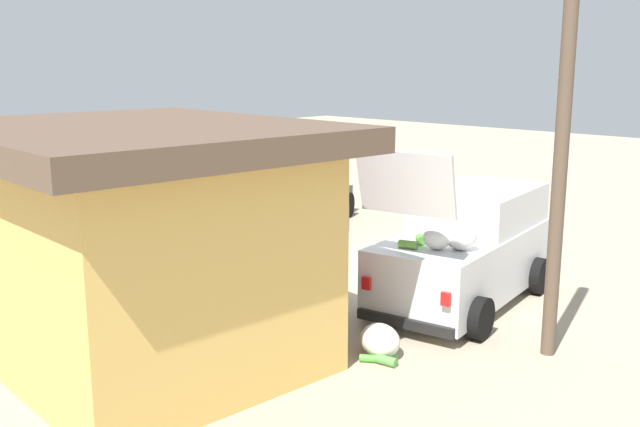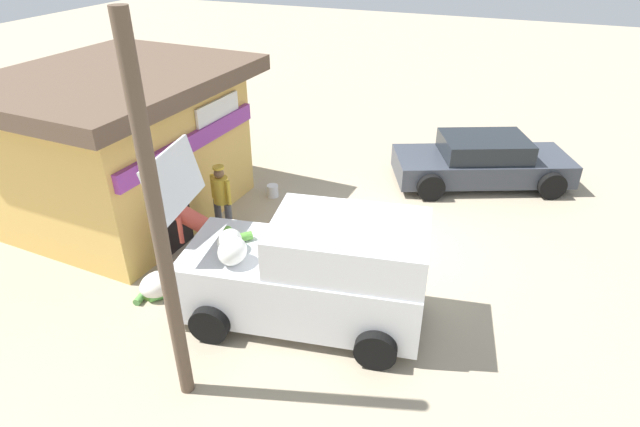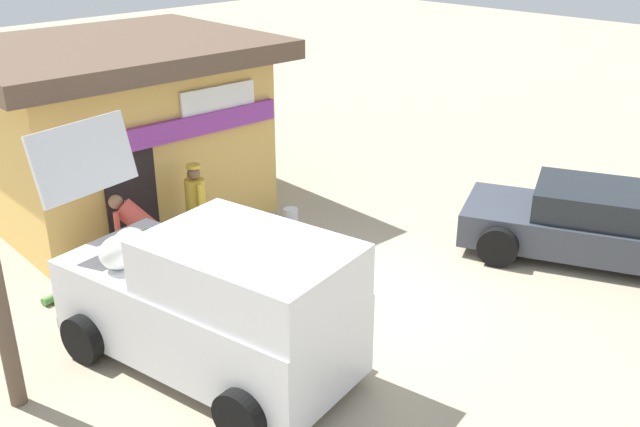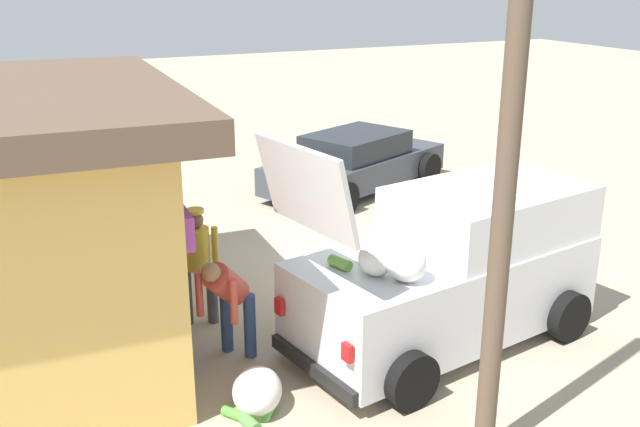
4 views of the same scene
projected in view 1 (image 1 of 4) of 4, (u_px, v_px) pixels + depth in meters
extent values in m
plane|color=tan|center=(357.00, 270.00, 14.67)|extent=(60.00, 60.00, 0.00)
cube|color=#E0B259|center=(140.00, 256.00, 10.04)|extent=(4.69, 3.87, 2.98)
cube|color=purple|center=(248.00, 197.00, 11.17)|extent=(4.29, 0.33, 0.36)
cube|color=black|center=(281.00, 276.00, 10.79)|extent=(0.90, 0.10, 2.00)
cube|color=white|center=(210.00, 171.00, 11.81)|extent=(1.50, 0.13, 0.60)
cube|color=brown|center=(134.00, 136.00, 9.70)|extent=(5.55, 4.73, 0.34)
cube|color=silver|center=(461.00, 264.00, 12.47)|extent=(2.36, 4.20, 1.08)
cube|color=silver|center=(480.00, 207.00, 12.89)|extent=(2.04, 2.70, 0.68)
cube|color=black|center=(505.00, 198.00, 13.84)|extent=(1.45, 0.33, 0.52)
cube|color=silver|center=(405.00, 183.00, 10.43)|extent=(1.57, 0.55, 0.96)
ellipsoid|color=silver|center=(437.00, 237.00, 11.28)|extent=(0.46, 0.38, 0.38)
ellipsoid|color=silver|center=(461.00, 236.00, 11.23)|extent=(0.53, 0.44, 0.44)
cylinder|color=#579D39|center=(421.00, 239.00, 11.62)|extent=(0.26, 0.26, 0.15)
cylinder|color=#68A93F|center=(408.00, 244.00, 11.34)|extent=(0.33, 0.21, 0.13)
cube|color=black|center=(404.00, 323.00, 10.94)|extent=(1.62, 0.36, 0.16)
cube|color=red|center=(446.00, 299.00, 10.45)|extent=(0.15, 0.08, 0.20)
cube|color=red|center=(366.00, 283.00, 11.20)|extent=(0.15, 0.08, 0.20)
cylinder|color=black|center=(539.00, 276.00, 13.11)|extent=(0.33, 0.69, 0.66)
cylinder|color=black|center=(445.00, 260.00, 14.15)|extent=(0.33, 0.69, 0.66)
cylinder|color=black|center=(480.00, 318.00, 10.94)|extent=(0.33, 0.69, 0.66)
cylinder|color=black|center=(374.00, 296.00, 11.98)|extent=(0.33, 0.69, 0.66)
cube|color=#383D47|center=(294.00, 208.00, 18.50)|extent=(3.33, 4.71, 0.58)
cube|color=#1E2328|center=(294.00, 187.00, 18.39)|extent=(2.22, 2.54, 0.49)
cylinder|color=black|center=(347.00, 205.00, 19.57)|extent=(0.47, 0.71, 0.67)
cylinder|color=black|center=(284.00, 200.00, 20.22)|extent=(0.47, 0.71, 0.67)
cylinder|color=black|center=(305.00, 228.00, 16.84)|extent=(0.47, 0.71, 0.67)
cylinder|color=black|center=(235.00, 222.00, 17.48)|extent=(0.47, 0.71, 0.67)
cylinder|color=#4C4C51|center=(266.00, 295.00, 11.83)|extent=(0.15, 0.15, 0.80)
cylinder|color=#4C4C51|center=(284.00, 292.00, 11.99)|extent=(0.15, 0.15, 0.80)
cylinder|color=gold|center=(275.00, 253.00, 11.76)|extent=(0.42, 0.42, 0.57)
sphere|color=brown|center=(274.00, 230.00, 11.68)|extent=(0.22, 0.22, 0.22)
cylinder|color=gold|center=(274.00, 222.00, 11.66)|extent=(0.24, 0.24, 0.05)
cylinder|color=gold|center=(261.00, 254.00, 11.65)|extent=(0.09, 0.09, 0.54)
cylinder|color=gold|center=(288.00, 250.00, 11.87)|extent=(0.09, 0.09, 0.54)
cylinder|color=navy|center=(339.00, 304.00, 11.33)|extent=(0.15, 0.15, 0.83)
cylinder|color=navy|center=(317.00, 303.00, 11.36)|extent=(0.15, 0.15, 0.83)
cylinder|color=#CC4C3F|center=(326.00, 270.00, 11.00)|extent=(0.68, 0.73, 0.65)
sphere|color=#8C6647|center=(325.00, 258.00, 10.65)|extent=(0.23, 0.23, 0.23)
cylinder|color=#CC4C3F|center=(341.00, 280.00, 10.78)|extent=(0.09, 0.09, 0.56)
cylinder|color=#CC4C3F|center=(309.00, 279.00, 10.83)|extent=(0.09, 0.09, 0.56)
ellipsoid|color=silver|center=(380.00, 340.00, 10.36)|extent=(0.87, 0.79, 0.46)
cylinder|color=olive|center=(383.00, 355.00, 10.22)|extent=(0.27, 0.19, 0.15)
cylinder|color=#55A846|center=(391.00, 352.00, 10.33)|extent=(0.32, 0.31, 0.15)
cylinder|color=#549347|center=(387.00, 361.00, 10.05)|extent=(0.31, 0.18, 0.14)
cylinder|color=green|center=(369.00, 358.00, 10.16)|extent=(0.28, 0.24, 0.11)
cylinder|color=silver|center=(212.00, 280.00, 13.45)|extent=(0.28, 0.28, 0.30)
cylinder|color=brown|center=(560.00, 171.00, 9.93)|extent=(0.20, 0.20, 5.33)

